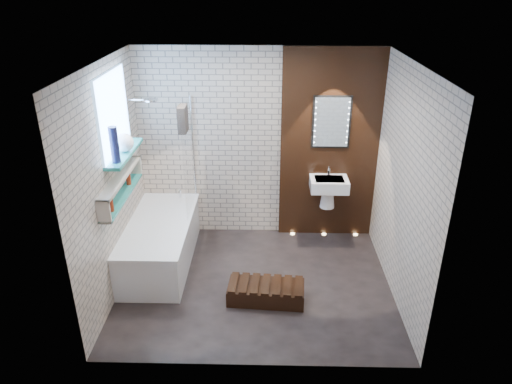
{
  "coord_description": "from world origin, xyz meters",
  "views": [
    {
      "loc": [
        0.12,
        -4.68,
        3.4
      ],
      "look_at": [
        0.0,
        0.15,
        1.15
      ],
      "focal_mm": 33.07,
      "sensor_mm": 36.0,
      "label": 1
    }
  ],
  "objects_px": {
    "led_mirror": "(331,122)",
    "walnut_step": "(266,292)",
    "washbasin": "(329,188)",
    "bath_screen": "(189,157)",
    "bathtub": "(160,242)"
  },
  "relations": [
    {
      "from": "washbasin",
      "to": "led_mirror",
      "type": "distance_m",
      "value": 0.88
    },
    {
      "from": "led_mirror",
      "to": "walnut_step",
      "type": "distance_m",
      "value": 2.33
    },
    {
      "from": "walnut_step",
      "to": "led_mirror",
      "type": "bearing_deg",
      "value": 61.71
    },
    {
      "from": "led_mirror",
      "to": "walnut_step",
      "type": "height_order",
      "value": "led_mirror"
    },
    {
      "from": "bath_screen",
      "to": "walnut_step",
      "type": "relative_size",
      "value": 1.62
    },
    {
      "from": "led_mirror",
      "to": "walnut_step",
      "type": "xyz_separation_m",
      "value": [
        -0.82,
        -1.53,
        -1.55
      ]
    },
    {
      "from": "bath_screen",
      "to": "led_mirror",
      "type": "distance_m",
      "value": 1.89
    },
    {
      "from": "washbasin",
      "to": "led_mirror",
      "type": "relative_size",
      "value": 0.83
    },
    {
      "from": "bathtub",
      "to": "bath_screen",
      "type": "height_order",
      "value": "bath_screen"
    },
    {
      "from": "walnut_step",
      "to": "washbasin",
      "type": "bearing_deg",
      "value": 59.03
    },
    {
      "from": "bathtub",
      "to": "walnut_step",
      "type": "relative_size",
      "value": 2.02
    },
    {
      "from": "bath_screen",
      "to": "washbasin",
      "type": "distance_m",
      "value": 1.89
    },
    {
      "from": "bath_screen",
      "to": "walnut_step",
      "type": "distance_m",
      "value": 1.95
    },
    {
      "from": "bath_screen",
      "to": "led_mirror",
      "type": "bearing_deg",
      "value": 10.66
    },
    {
      "from": "led_mirror",
      "to": "bath_screen",
      "type": "bearing_deg",
      "value": -169.34
    }
  ]
}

